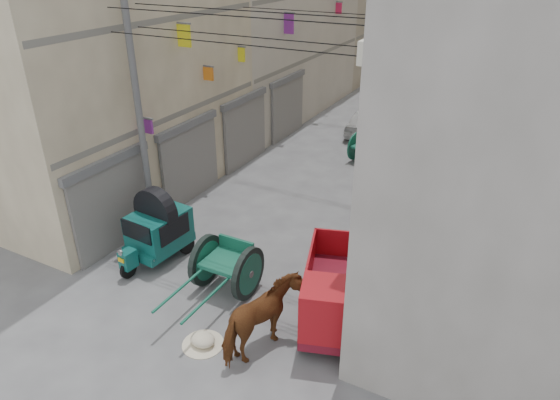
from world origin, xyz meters
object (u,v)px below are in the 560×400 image
Objects in this scene: distant_car_green at (459,42)px; mini_truck at (335,301)px; feed_sack at (203,339)px; tonga_cart at (226,266)px; auto_rickshaw at (157,227)px; second_cart at (369,149)px; distant_car_grey at (453,70)px; horse at (263,320)px; distant_car_white at (367,121)px.

mini_truck is at bearing 89.63° from distant_car_green.
tonga_cart is at bearing 107.84° from feed_sack.
tonga_cart is 0.71× the size of distant_car_green.
feed_sack is at bearing -31.88° from auto_rickshaw.
mini_truck reaches higher than second_cart.
horse is at bearing -90.12° from distant_car_grey.
feed_sack is at bearing -160.71° from mini_truck.
tonga_cart is at bearing 159.28° from mini_truck.
second_cart is at bearing 86.46° from distant_car_green.
auto_rickshaw is 37.97m from distant_car_green.
feed_sack is (-2.47, -1.87, -0.72)m from mini_truck.
second_cart is at bearing 77.11° from auto_rickshaw.
auto_rickshaw reaches higher than second_cart.
auto_rickshaw is 0.67× the size of distant_car_white.
tonga_cart is at bearing -79.56° from second_cart.
distant_car_green reaches higher than feed_sack.
auto_rickshaw is 4.13m from feed_sack.
tonga_cart is 0.93× the size of distant_car_grey.
mini_truck is 3.18m from feed_sack.
feed_sack is at bearing 91.51° from distant_car_white.
second_cart is (-2.67, 10.19, -0.22)m from mini_truck.
feed_sack is 0.14× the size of distant_car_green.
mini_truck is at bearing -62.32° from second_cart.
auto_rickshaw is 4.96m from horse.
distant_car_white reaches higher than second_cart.
horse reaches higher than distant_car_green.
feed_sack is 1.60m from horse.
tonga_cart is 0.87× the size of distant_car_white.
distant_car_green is (-3.00, 39.83, -0.23)m from horse.
mini_truck is at bearing -117.11° from horse.
mini_truck is at bearing -0.72° from auto_rickshaw.
auto_rickshaw is at bearing 81.11° from distant_car_green.
distant_car_grey is at bearing 77.38° from mini_truck.
distant_car_white is (1.72, 13.20, -0.38)m from auto_rickshaw.
mini_truck is 1.77m from horse.
second_cart is 17.03m from distant_car_grey.
auto_rickshaw is 0.70× the size of mini_truck.
tonga_cart is 27.06m from distant_car_grey.
distant_car_green is (-1.67, 40.34, 0.49)m from feed_sack.
horse is at bearing -17.89° from auto_rickshaw.
auto_rickshaw reaches higher than feed_sack.
horse is at bearing -147.65° from mini_truck.
tonga_cart is at bearing -94.17° from distant_car_grey.
tonga_cart is 10.04m from second_cart.
distant_car_green is (-1.02, 38.31, -0.09)m from tonga_cart.
auto_rickshaw is 0.55× the size of distant_car_green.
horse is (1.53, -11.55, 0.23)m from second_cart.
second_cart is 0.77× the size of horse.
distant_car_green is (-1.64, 11.26, 0.09)m from distant_car_grey.
distant_car_grey is at bearing -100.40° from distant_car_white.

